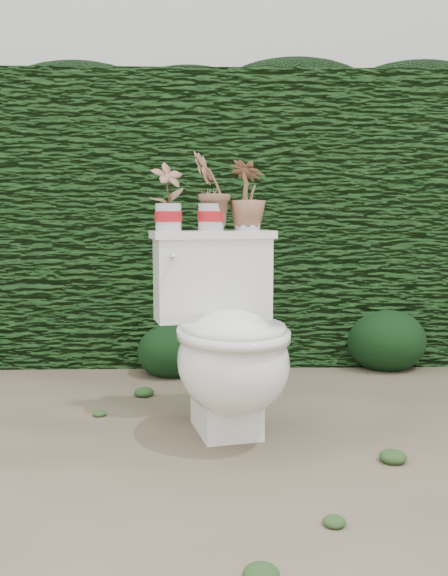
{
  "coord_description": "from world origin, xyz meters",
  "views": [
    {
      "loc": [
        0.14,
        -2.33,
        0.85
      ],
      "look_at": [
        0.22,
        0.21,
        0.55
      ],
      "focal_mm": 40.0,
      "sensor_mm": 36.0,
      "label": 1
    }
  ],
  "objects_px": {
    "potted_plant_center": "(211,193)",
    "potted_plant_right": "(247,197)",
    "toilet": "(227,343)",
    "potted_plant_left": "(168,198)"
  },
  "relations": [
    {
      "from": "potted_plant_center",
      "to": "potted_plant_right",
      "type": "distance_m",
      "value": 0.16
    },
    {
      "from": "potted_plant_center",
      "to": "potted_plant_right",
      "type": "height_order",
      "value": "potted_plant_center"
    },
    {
      "from": "toilet",
      "to": "potted_plant_left",
      "type": "relative_size",
      "value": 2.98
    },
    {
      "from": "potted_plant_left",
      "to": "potted_plant_center",
      "type": "height_order",
      "value": "potted_plant_center"
    },
    {
      "from": "potted_plant_left",
      "to": "potted_plant_right",
      "type": "distance_m",
      "value": 0.33
    },
    {
      "from": "potted_plant_center",
      "to": "potted_plant_left",
      "type": "bearing_deg",
      "value": -25.76
    },
    {
      "from": "potted_plant_center",
      "to": "potted_plant_right",
      "type": "relative_size",
      "value": 1.12
    },
    {
      "from": "toilet",
      "to": "potted_plant_center",
      "type": "bearing_deg",
      "value": 91.5
    },
    {
      "from": "toilet",
      "to": "potted_plant_left",
      "type": "distance_m",
      "value": 0.63
    },
    {
      "from": "toilet",
      "to": "potted_plant_right",
      "type": "height_order",
      "value": "potted_plant_right"
    }
  ]
}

